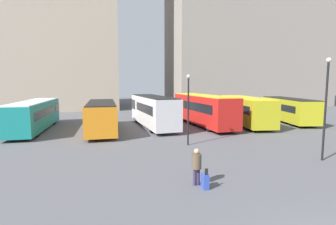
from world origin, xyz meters
TOP-DOWN VIEW (x-y plane):
  - building_block_right at (20.86, 46.44)m, footprint 31.20×15.03m
  - bus_0 at (-13.76, 22.64)m, footprint 2.57×11.51m
  - bus_1 at (-7.39, 20.49)m, footprint 2.84×9.64m
  - bus_2 at (-2.26, 22.22)m, footprint 3.64×10.82m
  - bus_3 at (3.14, 22.17)m, footprint 3.41×11.92m
  - bus_4 at (7.73, 21.26)m, footprint 3.49×9.90m
  - bus_5 at (13.77, 22.29)m, footprint 4.20×9.95m
  - traveler at (-2.75, 6.17)m, footprint 0.44×0.44m
  - suitcase at (-2.50, 5.71)m, footprint 0.26×0.42m
  - lamp_post_1 at (-0.97, 13.59)m, footprint 0.28×0.28m
  - lamp_post_2 at (5.71, 8.24)m, footprint 0.28×0.28m

SIDE VIEW (x-z plane):
  - suitcase at x=-2.50m, z-range -0.14..0.80m
  - traveler at x=-2.75m, z-range 0.16..1.82m
  - bus_1 at x=-7.39m, z-range 0.12..2.92m
  - bus_5 at x=13.77m, z-range 0.12..2.92m
  - bus_0 at x=-13.76m, z-range 0.13..2.95m
  - bus_4 at x=7.73m, z-range 0.13..3.17m
  - bus_2 at x=-2.26m, z-range 0.14..3.35m
  - bus_3 at x=3.14m, z-range 0.15..3.43m
  - lamp_post_1 at x=-0.97m, z-range 0.49..5.64m
  - lamp_post_2 at x=5.71m, z-range 0.51..6.48m
  - building_block_right at x=20.86m, z-range 0.00..37.70m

